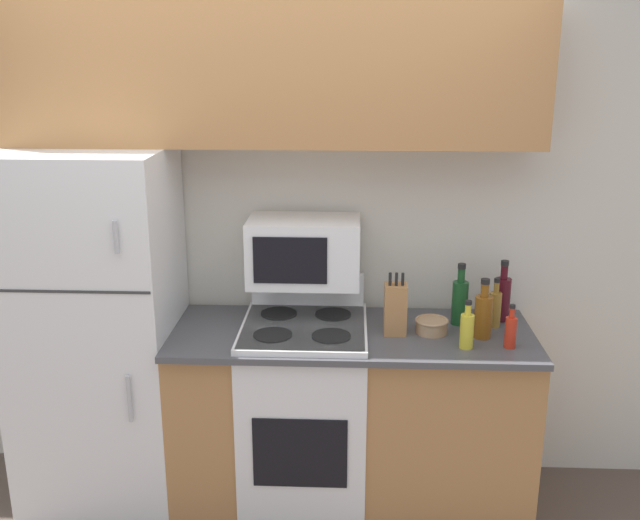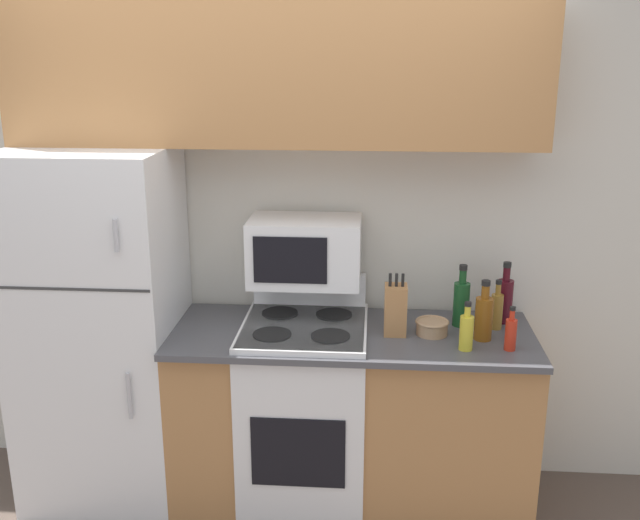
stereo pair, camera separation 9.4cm
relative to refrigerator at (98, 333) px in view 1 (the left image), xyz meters
The scene contains 14 objects.
wall_back 1.00m from the refrigerator, 22.44° to the left, with size 8.00×0.05×2.55m.
lower_cabinets 1.28m from the refrigerator, ahead, with size 1.68×0.66×0.91m.
refrigerator is the anchor object (origin of this frame).
upper_cabinets 1.47m from the refrigerator, 11.04° to the left, with size 2.43×0.32×0.64m.
stove 1.06m from the refrigerator, ahead, with size 0.59×0.64×1.10m.
microwave 1.06m from the refrigerator, ahead, with size 0.52×0.33×0.31m.
knife_block 1.42m from the refrigerator, ahead, with size 0.10×0.10×0.29m.
bowl 1.58m from the refrigerator, ahead, with size 0.16×0.16×0.07m.
bottle_wine_green 1.73m from the refrigerator, ahead, with size 0.08×0.08×0.30m.
bottle_whiskey 1.81m from the refrigerator, ahead, with size 0.08×0.08×0.28m.
bottle_cooking_spray 1.73m from the refrigerator, ahead, with size 0.06×0.06×0.22m.
bottle_hot_sauce 1.92m from the refrigerator, ahead, with size 0.05×0.05×0.20m.
bottle_wine_red 1.95m from the refrigerator, ahead, with size 0.08×0.08×0.30m.
bottle_vinegar 1.89m from the refrigerator, ahead, with size 0.06×0.06×0.24m.
Camera 1 is at (0.36, -2.80, 2.17)m, focal length 40.00 mm.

